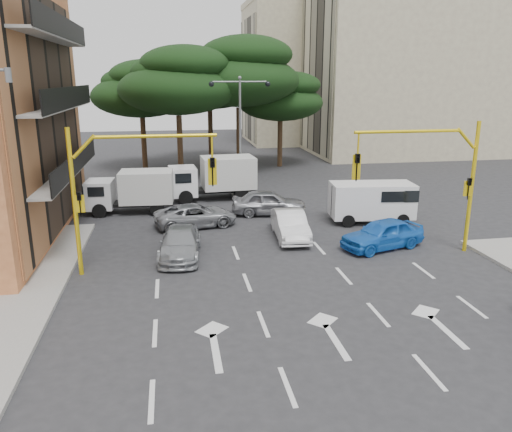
{
  "coord_description": "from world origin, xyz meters",
  "views": [
    {
      "loc": [
        -4.74,
        -18.1,
        7.83
      ],
      "look_at": [
        -0.97,
        3.95,
        1.6
      ],
      "focal_mm": 35.0,
      "sensor_mm": 36.0,
      "label": 1
    }
  ],
  "objects_px": {
    "car_blue_compact": "(382,234)",
    "car_silver_wagon": "(180,243)",
    "signal_mast_right": "(437,170)",
    "van_white": "(371,202)",
    "car_silver_cross_a": "(196,215)",
    "signal_mast_left": "(120,180)",
    "street_lamp_center": "(240,114)",
    "box_truck_a": "(131,192)",
    "box_truck_b": "(213,178)",
    "car_white_hatch": "(290,225)",
    "car_silver_cross_b": "(269,202)"
  },
  "relations": [
    {
      "from": "signal_mast_right",
      "to": "car_white_hatch",
      "type": "distance_m",
      "value": 7.38
    },
    {
      "from": "box_truck_a",
      "to": "box_truck_b",
      "type": "distance_m",
      "value": 5.73
    },
    {
      "from": "street_lamp_center",
      "to": "van_white",
      "type": "xyz_separation_m",
      "value": [
        6.14,
        -8.65,
        -4.3
      ]
    },
    {
      "from": "street_lamp_center",
      "to": "car_white_hatch",
      "type": "relative_size",
      "value": 1.86
    },
    {
      "from": "car_blue_compact",
      "to": "car_silver_wagon",
      "type": "relative_size",
      "value": 0.95
    },
    {
      "from": "box_truck_b",
      "to": "van_white",
      "type": "bearing_deg",
      "value": -133.87
    },
    {
      "from": "car_silver_cross_b",
      "to": "box_truck_a",
      "type": "xyz_separation_m",
      "value": [
        -7.98,
        1.84,
        0.52
      ]
    },
    {
      "from": "street_lamp_center",
      "to": "box_truck_a",
      "type": "relative_size",
      "value": 1.52
    },
    {
      "from": "car_silver_cross_a",
      "to": "box_truck_b",
      "type": "xyz_separation_m",
      "value": [
        1.49,
        6.19,
        0.78
      ]
    },
    {
      "from": "signal_mast_left",
      "to": "van_white",
      "type": "bearing_deg",
      "value": 22.47
    },
    {
      "from": "signal_mast_left",
      "to": "van_white",
      "type": "relative_size",
      "value": 1.33
    },
    {
      "from": "signal_mast_right",
      "to": "signal_mast_left",
      "type": "distance_m",
      "value": 13.61
    },
    {
      "from": "signal_mast_left",
      "to": "car_blue_compact",
      "type": "distance_m",
      "value": 12.2
    },
    {
      "from": "car_silver_wagon",
      "to": "box_truck_a",
      "type": "distance_m",
      "value": 8.63
    },
    {
      "from": "signal_mast_right",
      "to": "car_silver_cross_a",
      "type": "distance_m",
      "value": 12.47
    },
    {
      "from": "car_silver_cross_a",
      "to": "signal_mast_right",
      "type": "bearing_deg",
      "value": -131.92
    },
    {
      "from": "signal_mast_left",
      "to": "box_truck_b",
      "type": "distance_m",
      "value": 13.39
    },
    {
      "from": "box_truck_a",
      "to": "van_white",
      "type": "bearing_deg",
      "value": -104.82
    },
    {
      "from": "car_silver_cross_b",
      "to": "box_truck_a",
      "type": "height_order",
      "value": "box_truck_a"
    },
    {
      "from": "signal_mast_right",
      "to": "car_silver_wagon",
      "type": "bearing_deg",
      "value": 172.57
    },
    {
      "from": "signal_mast_right",
      "to": "car_silver_cross_a",
      "type": "bearing_deg",
      "value": 149.56
    },
    {
      "from": "van_white",
      "to": "box_truck_b",
      "type": "distance_m",
      "value": 10.75
    },
    {
      "from": "signal_mast_right",
      "to": "signal_mast_left",
      "type": "height_order",
      "value": "same"
    },
    {
      "from": "signal_mast_left",
      "to": "box_truck_b",
      "type": "xyz_separation_m",
      "value": [
        4.73,
        12.28,
        -2.49
      ]
    },
    {
      "from": "signal_mast_left",
      "to": "car_silver_wagon",
      "type": "bearing_deg",
      "value": 32.77
    },
    {
      "from": "car_silver_cross_a",
      "to": "box_truck_a",
      "type": "distance_m",
      "value": 5.11
    },
    {
      "from": "signal_mast_right",
      "to": "car_silver_cross_a",
      "type": "height_order",
      "value": "signal_mast_right"
    },
    {
      "from": "car_silver_cross_a",
      "to": "car_silver_cross_b",
      "type": "height_order",
      "value": "car_silver_cross_b"
    },
    {
      "from": "street_lamp_center",
      "to": "car_blue_compact",
      "type": "relative_size",
      "value": 1.88
    },
    {
      "from": "car_white_hatch",
      "to": "car_silver_cross_a",
      "type": "height_order",
      "value": "car_white_hatch"
    },
    {
      "from": "street_lamp_center",
      "to": "car_silver_cross_a",
      "type": "xyz_separation_m",
      "value": [
        -3.57,
        -7.91,
        -4.81
      ]
    },
    {
      "from": "van_white",
      "to": "car_silver_cross_b",
      "type": "bearing_deg",
      "value": -108.64
    },
    {
      "from": "signal_mast_right",
      "to": "van_white",
      "type": "distance_m",
      "value": 6.06
    },
    {
      "from": "car_blue_compact",
      "to": "car_silver_wagon",
      "type": "bearing_deg",
      "value": -110.31
    },
    {
      "from": "car_silver_cross_a",
      "to": "car_white_hatch",
      "type": "bearing_deg",
      "value": -133.38
    },
    {
      "from": "box_truck_a",
      "to": "car_silver_cross_b",
      "type": "bearing_deg",
      "value": -99.85
    },
    {
      "from": "car_silver_cross_b",
      "to": "van_white",
      "type": "xyz_separation_m",
      "value": [
        5.34,
        -2.47,
        0.39
      ]
    },
    {
      "from": "box_truck_b",
      "to": "box_truck_a",
      "type": "bearing_deg",
      "value": 113.47
    },
    {
      "from": "car_blue_compact",
      "to": "car_white_hatch",
      "type": "bearing_deg",
      "value": -137.2
    },
    {
      "from": "signal_mast_left",
      "to": "car_silver_wagon",
      "type": "xyz_separation_m",
      "value": [
        2.29,
        1.48,
        -3.25
      ]
    },
    {
      "from": "street_lamp_center",
      "to": "car_silver_wagon",
      "type": "xyz_separation_m",
      "value": [
        -4.51,
        -12.53,
        -4.79
      ]
    },
    {
      "from": "car_white_hatch",
      "to": "street_lamp_center",
      "type": "bearing_deg",
      "value": 98.92
    },
    {
      "from": "box_truck_a",
      "to": "box_truck_b",
      "type": "height_order",
      "value": "box_truck_b"
    },
    {
      "from": "signal_mast_right",
      "to": "car_blue_compact",
      "type": "relative_size",
      "value": 1.45
    },
    {
      "from": "signal_mast_right",
      "to": "van_white",
      "type": "height_order",
      "value": "signal_mast_right"
    },
    {
      "from": "signal_mast_left",
      "to": "box_truck_a",
      "type": "xyz_separation_m",
      "value": [
        -0.37,
        9.66,
        -2.63
      ]
    },
    {
      "from": "car_silver_wagon",
      "to": "box_truck_a",
      "type": "height_order",
      "value": "box_truck_a"
    },
    {
      "from": "van_white",
      "to": "box_truck_b",
      "type": "bearing_deg",
      "value": -123.93
    },
    {
      "from": "car_white_hatch",
      "to": "car_silver_cross_a",
      "type": "relative_size",
      "value": 0.94
    },
    {
      "from": "signal_mast_left",
      "to": "street_lamp_center",
      "type": "distance_m",
      "value": 15.65
    }
  ]
}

